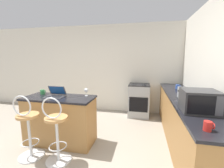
% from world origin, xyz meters
% --- Properties ---
extents(ground_plane, '(20.00, 20.00, 0.00)m').
position_xyz_m(ground_plane, '(0.00, 0.00, 0.00)').
color(ground_plane, gray).
extents(wall_back, '(12.00, 0.06, 2.60)m').
position_xyz_m(wall_back, '(0.00, 2.62, 1.30)').
color(wall_back, silver).
rests_on(wall_back, ground_plane).
extents(breakfast_bar, '(1.31, 0.58, 0.91)m').
position_xyz_m(breakfast_bar, '(-0.25, 0.58, 0.45)').
color(breakfast_bar, '#9E703D').
rests_on(breakfast_bar, ground_plane).
extents(counter_right, '(0.59, 3.12, 0.91)m').
position_xyz_m(counter_right, '(2.05, 1.05, 0.45)').
color(counter_right, '#9E703D').
rests_on(counter_right, ground_plane).
extents(bar_stool_near, '(0.40, 0.40, 1.07)m').
position_xyz_m(bar_stool_near, '(-0.50, 0.05, 0.51)').
color(bar_stool_near, silver).
rests_on(bar_stool_near, ground_plane).
extents(bar_stool_far, '(0.40, 0.40, 1.07)m').
position_xyz_m(bar_stool_far, '(-0.00, 0.05, 0.51)').
color(bar_stool_far, silver).
rests_on(bar_stool_far, ground_plane).
extents(laptop, '(0.34, 0.26, 0.19)m').
position_xyz_m(laptop, '(-0.33, 0.60, 0.96)').
color(laptop, '#47474C').
rests_on(laptop, breakfast_bar).
extents(microwave, '(0.44, 0.40, 0.30)m').
position_xyz_m(microwave, '(2.02, 0.27, 1.05)').
color(microwave, '#2D2D30').
rests_on(microwave, counter_right).
extents(toaster, '(0.22, 0.24, 0.20)m').
position_xyz_m(toaster, '(2.01, 0.96, 1.00)').
color(toaster, '#9EA3A8').
rests_on(toaster, counter_right).
extents(stove_range, '(0.57, 0.57, 0.91)m').
position_xyz_m(stove_range, '(1.17, 2.29, 0.45)').
color(stove_range, '#9EA3A8').
rests_on(stove_range, ground_plane).
extents(mug_green, '(0.11, 0.09, 0.09)m').
position_xyz_m(mug_green, '(-0.69, 0.71, 0.95)').
color(mug_green, '#338447').
rests_on(mug_green, breakfast_bar).
extents(wine_glass_tall, '(0.07, 0.07, 0.15)m').
position_xyz_m(wine_glass_tall, '(0.22, 0.77, 1.01)').
color(wine_glass_tall, silver).
rests_on(wine_glass_tall, breakfast_bar).
extents(mug_blue, '(0.11, 0.09, 0.10)m').
position_xyz_m(mug_blue, '(2.08, 1.87, 0.96)').
color(mug_blue, '#2D51AD').
rests_on(mug_blue, counter_right).
extents(mug_red, '(0.10, 0.08, 0.10)m').
position_xyz_m(mug_red, '(1.93, -0.30, 0.96)').
color(mug_red, red).
rests_on(mug_red, counter_right).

